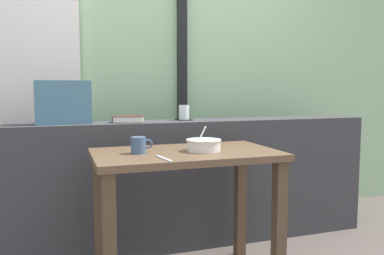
# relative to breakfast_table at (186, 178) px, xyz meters

# --- Properties ---
(outdoor_backdrop) EXTENTS (4.80, 0.08, 2.80)m
(outdoor_backdrop) POSITION_rel_breakfast_table_xyz_m (0.10, 1.09, 0.81)
(outdoor_backdrop) COLOR #9EC699
(outdoor_backdrop) RESTS_ON ground
(curtain_left_panel) EXTENTS (0.56, 0.06, 2.50)m
(curtain_left_panel) POSITION_rel_breakfast_table_xyz_m (-0.75, 0.99, 0.66)
(curtain_left_panel) COLOR white
(curtain_left_panel) RESTS_ON ground
(window_divider_post) EXTENTS (0.07, 0.05, 2.60)m
(window_divider_post) POSITION_rel_breakfast_table_xyz_m (0.30, 1.02, 0.71)
(window_divider_post) COLOR black
(window_divider_post) RESTS_ON ground
(dark_console_ledge) EXTENTS (2.80, 0.28, 0.85)m
(dark_console_ledge) POSITION_rel_breakfast_table_xyz_m (0.10, 0.53, -0.16)
(dark_console_ledge) COLOR #38383D
(dark_console_ledge) RESTS_ON ground
(breakfast_table) EXTENTS (0.97, 0.56, 0.73)m
(breakfast_table) POSITION_rel_breakfast_table_xyz_m (0.00, 0.00, 0.00)
(breakfast_table) COLOR brown
(breakfast_table) RESTS_ON ground
(coaster_square) EXTENTS (0.10, 0.10, 0.00)m
(coaster_square) POSITION_rel_breakfast_table_xyz_m (0.17, 0.57, 0.26)
(coaster_square) COLOR black
(coaster_square) RESTS_ON dark_console_ledge
(juice_glass) EXTENTS (0.07, 0.07, 0.10)m
(juice_glass) POSITION_rel_breakfast_table_xyz_m (0.17, 0.57, 0.31)
(juice_glass) COLOR white
(juice_glass) RESTS_ON coaster_square
(closed_book) EXTENTS (0.22, 0.19, 0.04)m
(closed_book) POSITION_rel_breakfast_table_xyz_m (-0.21, 0.52, 0.28)
(closed_book) COLOR #47231E
(closed_book) RESTS_ON dark_console_ledge
(throw_pillow) EXTENTS (0.33, 0.16, 0.26)m
(throw_pillow) POSITION_rel_breakfast_table_xyz_m (-0.60, 0.53, 0.39)
(throw_pillow) COLOR #426B84
(throw_pillow) RESTS_ON dark_console_ledge
(soup_bowl) EXTENTS (0.19, 0.19, 0.13)m
(soup_bowl) POSITION_rel_breakfast_table_xyz_m (0.09, -0.03, 0.18)
(soup_bowl) COLOR silver
(soup_bowl) RESTS_ON breakfast_table
(fork_utensil) EXTENTS (0.04, 0.17, 0.01)m
(fork_utensil) POSITION_rel_breakfast_table_xyz_m (-0.17, -0.19, 0.15)
(fork_utensil) COLOR silver
(fork_utensil) RESTS_ON breakfast_table
(ceramic_mug) EXTENTS (0.11, 0.08, 0.08)m
(ceramic_mug) POSITION_rel_breakfast_table_xyz_m (-0.25, 0.01, 0.19)
(ceramic_mug) COLOR #3D567A
(ceramic_mug) RESTS_ON breakfast_table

